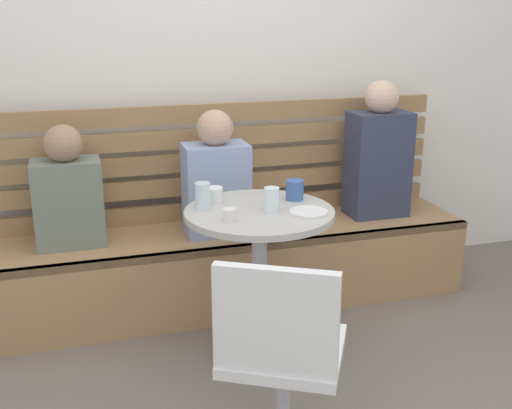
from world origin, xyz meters
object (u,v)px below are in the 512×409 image
at_px(white_chair, 281,361).
at_px(cup_glass_tall, 203,196).
at_px(booth_bench, 228,267).
at_px(cup_water_clear, 272,200).
at_px(person_child_left, 216,180).
at_px(plate_small, 308,212).
at_px(cup_espresso_small, 229,215).
at_px(cup_ceramic_white, 214,194).
at_px(cafe_table, 259,256).
at_px(cup_mug_blue, 295,190).
at_px(person_adult, 378,156).
at_px(person_child_middle, 68,193).

relative_size(white_chair, cup_glass_tall, 7.08).
xyz_separation_m(booth_bench, cup_water_clear, (0.05, -0.63, 0.57)).
distance_m(person_child_left, plate_small, 0.74).
distance_m(cup_espresso_small, plate_small, 0.36).
bearing_deg(booth_bench, cup_espresso_small, -103.45).
distance_m(person_child_left, cup_ceramic_white, 0.41).
relative_size(cup_water_clear, plate_small, 0.65).
bearing_deg(person_child_left, plate_small, -69.62).
bearing_deg(cup_ceramic_white, cafe_table, -47.83).
bearing_deg(cup_glass_tall, cup_ceramic_white, 49.93).
height_order(cafe_table, cup_water_clear, cup_water_clear).
xyz_separation_m(booth_bench, cup_mug_blue, (0.21, -0.48, 0.57)).
xyz_separation_m(cup_water_clear, cup_ceramic_white, (-0.21, 0.22, -0.02)).
bearing_deg(white_chair, cafe_table, 77.94).
relative_size(person_adult, plate_small, 4.63).
height_order(person_adult, cup_ceramic_white, person_adult).
distance_m(white_chair, cup_mug_blue, 1.04).
relative_size(cup_mug_blue, plate_small, 0.56).
distance_m(white_chair, person_adult, 1.82).
bearing_deg(plate_small, cup_mug_blue, 86.18).
height_order(cup_glass_tall, cup_espresso_small, cup_glass_tall).
xyz_separation_m(cup_espresso_small, cup_ceramic_white, (0.00, 0.29, 0.01)).
height_order(cafe_table, cup_espresso_small, cup_espresso_small).
xyz_separation_m(booth_bench, plate_small, (0.19, -0.70, 0.52)).
distance_m(person_child_left, cup_glass_tall, 0.52).
height_order(white_chair, plate_small, white_chair).
height_order(white_chair, person_adult, person_adult).
relative_size(cafe_table, cup_mug_blue, 7.79).
bearing_deg(white_chair, cup_espresso_small, 89.66).
distance_m(white_chair, person_child_left, 1.42).
relative_size(booth_bench, cup_mug_blue, 28.42).
bearing_deg(white_chair, person_child_left, 85.50).
height_order(person_child_left, plate_small, person_child_left).
height_order(cup_mug_blue, cup_ceramic_white, cup_mug_blue).
xyz_separation_m(booth_bench, person_adult, (0.91, 0.03, 0.57)).
height_order(cup_mug_blue, plate_small, cup_mug_blue).
bearing_deg(white_chair, cup_mug_blue, 67.40).
xyz_separation_m(white_chair, cup_water_clear, (0.22, 0.77, 0.33)).
distance_m(person_child_middle, cup_glass_tall, 0.79).
distance_m(cafe_table, person_child_middle, 1.05).
relative_size(person_child_left, person_child_middle, 1.07).
bearing_deg(cup_glass_tall, person_adult, 24.42).
bearing_deg(cafe_table, cup_ceramic_white, 132.17).
relative_size(person_child_left, cup_glass_tall, 5.58).
xyz_separation_m(white_chair, cup_ceramic_white, (0.01, 0.99, 0.31)).
bearing_deg(cafe_table, plate_small, -29.83).
height_order(person_adult, person_child_middle, person_adult).
height_order(booth_bench, person_child_left, person_child_left).
relative_size(cup_water_clear, cup_ceramic_white, 1.38).
xyz_separation_m(white_chair, person_adult, (1.08, 1.42, 0.33)).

